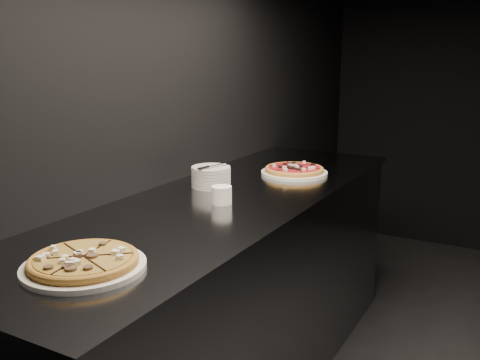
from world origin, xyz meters
The scene contains 7 objects.
wall_left centered at (-2.50, 0.00, 1.40)m, with size 0.02×5.00×2.80m, color black.
counter centered at (-2.13, 0.00, 0.46)m, with size 0.74×2.44×0.92m.
pizza_mushroom centered at (-2.08, -0.88, 0.94)m, with size 0.40×0.40×0.04m.
pizza_tomato centered at (-2.05, 0.53, 0.94)m, with size 0.35×0.35×0.04m.
plate_stack centered at (-2.28, 0.12, 0.97)m, with size 0.18×0.18×0.09m.
cutlery centered at (-2.28, 0.11, 1.02)m, with size 0.09×0.18×0.01m.
ramekin centered at (-2.09, -0.10, 0.96)m, with size 0.08×0.08×0.07m.
Camera 1 is at (-1.00, -1.89, 1.52)m, focal length 40.00 mm.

